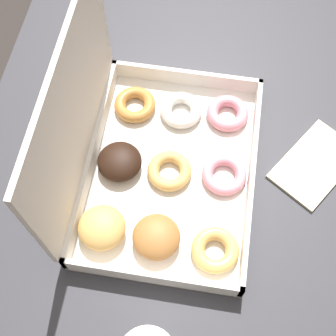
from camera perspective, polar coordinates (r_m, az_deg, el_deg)
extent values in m
plane|color=#2D2826|center=(1.52, 2.24, -11.16)|extent=(8.00, 8.00, 0.00)
cube|color=#2D2D33|center=(0.86, 3.91, 1.27)|extent=(0.95, 0.82, 0.03)
cylinder|color=#2D2D33|center=(1.44, -9.50, 11.61)|extent=(0.06, 0.06, 0.69)
cube|color=silver|center=(0.82, 0.00, -0.48)|extent=(0.39, 0.28, 0.01)
cube|color=white|center=(0.80, 9.75, -1.21)|extent=(0.39, 0.01, 0.04)
cube|color=white|center=(0.82, -9.53, 1.55)|extent=(0.39, 0.01, 0.04)
cube|color=white|center=(0.74, -2.42, -13.11)|extent=(0.01, 0.28, 0.04)
cube|color=white|center=(0.90, 1.96, 11.03)|extent=(0.01, 0.28, 0.04)
cube|color=white|center=(0.71, -11.85, 6.93)|extent=(0.39, 0.01, 0.24)
torus|color=tan|center=(0.76, 5.38, -9.87)|extent=(0.08, 0.08, 0.02)
torus|color=pink|center=(0.81, 6.52, -0.80)|extent=(0.08, 0.08, 0.02)
torus|color=pink|center=(0.87, 6.94, 6.68)|extent=(0.08, 0.08, 0.02)
ellipsoid|color=#9E6633|center=(0.75, -1.80, -8.33)|extent=(0.08, 0.08, 0.04)
torus|color=tan|center=(0.81, -0.16, -0.30)|extent=(0.08, 0.08, 0.02)
torus|color=white|center=(0.87, 1.28, 7.08)|extent=(0.08, 0.08, 0.02)
ellipsoid|color=tan|center=(0.76, -8.43, -7.16)|extent=(0.08, 0.08, 0.04)
ellipsoid|color=black|center=(0.81, -6.27, 0.84)|extent=(0.08, 0.08, 0.04)
torus|color=#B77A38|center=(0.88, -4.37, 7.74)|extent=(0.08, 0.08, 0.02)
cube|color=beige|center=(0.87, 17.19, 0.53)|extent=(0.19, 0.17, 0.01)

